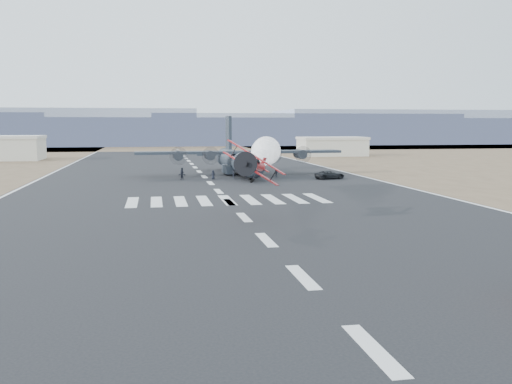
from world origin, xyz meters
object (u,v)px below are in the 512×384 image
object	(u,v)px
crew_d	(253,174)
crew_h	(182,172)
crew_e	(213,175)
crew_f	(182,175)
aerobatic_biplane	(254,165)
transport_aircraft	(238,159)
crew_c	(276,173)
support_vehicle	(330,175)
crew_b	(252,173)
crew_a	(234,174)
hangar_right	(332,146)
crew_g	(247,174)

from	to	relation	value
crew_d	crew_h	world-z (taller)	crew_h
crew_e	crew_f	distance (m)	5.51
crew_h	aerobatic_biplane	bearing A→B (deg)	172.73
aerobatic_biplane	crew_f	xyz separation A→B (m)	(-5.08, 44.64, -4.84)
transport_aircraft	crew_f	xyz separation A→B (m)	(-11.37, -8.96, -2.18)
crew_c	crew_d	xyz separation A→B (m)	(-4.73, -2.41, 0.04)
support_vehicle	crew_e	bearing A→B (deg)	68.00
aerobatic_biplane	crew_b	distance (m)	48.26
crew_a	crew_e	world-z (taller)	crew_e
crew_f	crew_h	distance (m)	4.87
hangar_right	crew_e	size ratio (longest dim) A/B	12.51
hangar_right	transport_aircraft	world-z (taller)	transport_aircraft
crew_a	crew_g	world-z (taller)	crew_g
transport_aircraft	crew_d	size ratio (longest dim) A/B	23.47
crew_f	transport_aircraft	bearing A→B (deg)	41.20
crew_a	crew_d	bearing A→B (deg)	49.38
transport_aircraft	crew_g	size ratio (longest dim) A/B	21.69
crew_e	crew_g	xyz separation A→B (m)	(5.98, -1.11, 0.10)
hangar_right	crew_g	world-z (taller)	hangar_right
crew_f	crew_g	world-z (taller)	crew_g
support_vehicle	crew_h	xyz separation A→B (m)	(-25.95, 8.14, 0.15)
transport_aircraft	crew_b	size ratio (longest dim) A/B	24.68
support_vehicle	crew_a	distance (m)	17.41
crew_e	crew_f	xyz separation A→B (m)	(-5.50, 0.25, -0.04)
transport_aircraft	crew_e	size ratio (longest dim) A/B	24.29
crew_a	crew_h	world-z (taller)	crew_h
aerobatic_biplane	crew_h	bearing A→B (deg)	109.27
crew_d	aerobatic_biplane	bearing A→B (deg)	64.49
support_vehicle	crew_h	bearing A→B (deg)	58.91
transport_aircraft	crew_f	distance (m)	14.63
crew_c	crew_g	size ratio (longest dim) A/B	0.88
crew_b	crew_g	size ratio (longest dim) A/B	0.88
aerobatic_biplane	crew_a	size ratio (longest dim) A/B	3.87
crew_f	crew_h	size ratio (longest dim) A/B	0.87
hangar_right	crew_a	bearing A→B (deg)	-120.31
crew_d	crew_e	size ratio (longest dim) A/B	1.03
crew_h	crew_a	bearing A→B (deg)	-125.49
crew_b	crew_f	bearing A→B (deg)	-148.61
crew_f	crew_g	distance (m)	11.56
crew_e	crew_b	bearing A→B (deg)	-167.15
crew_e	crew_c	bearing A→B (deg)	-178.96
crew_a	crew_g	size ratio (longest dim) A/B	0.88
hangar_right	crew_f	bearing A→B (deg)	-125.28
crew_c	aerobatic_biplane	bearing A→B (deg)	-66.61
crew_c	crew_d	world-z (taller)	crew_d
crew_d	hangar_right	bearing A→B (deg)	-133.30
aerobatic_biplane	crew_h	xyz separation A→B (m)	(-4.81, 49.49, -4.73)
transport_aircraft	crew_b	xyz separation A→B (m)	(1.68, -6.24, -2.16)
crew_a	crew_f	bearing A→B (deg)	-97.66
crew_c	crew_f	xyz separation A→B (m)	(-17.47, -1.79, -0.03)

